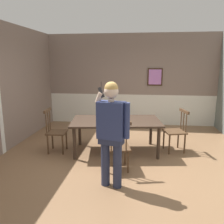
{
  "coord_description": "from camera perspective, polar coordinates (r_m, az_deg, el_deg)",
  "views": [
    {
      "loc": [
        0.34,
        -4.43,
        1.97
      ],
      "look_at": [
        -0.15,
        -0.56,
        1.14
      ],
      "focal_mm": 37.11,
      "sensor_mm": 36.0,
      "label": 1
    }
  ],
  "objects": [
    {
      "name": "dining_table",
      "position": [
        5.13,
        0.97,
        -2.78
      ],
      "size": [
        2.07,
        1.34,
        0.73
      ],
      "rotation": [
        0.0,
        0.0,
        0.14
      ],
      "color": "#38281E",
      "rests_on": "ground_plane"
    },
    {
      "name": "ground_plane",
      "position": [
        4.86,
        2.67,
        -11.86
      ],
      "size": [
        6.65,
        6.65,
        0.0
      ],
      "primitive_type": "plane",
      "color": "#846042"
    },
    {
      "name": "chair_by_doorway",
      "position": [
        4.31,
        1.4,
        -8.47
      ],
      "size": [
        0.53,
        0.53,
        0.97
      ],
      "rotation": [
        0.0,
        0.0,
        0.22
      ],
      "color": "#513823",
      "rests_on": "ground_plane"
    },
    {
      "name": "person_figure",
      "position": [
        3.59,
        -0.08,
        -3.97
      ],
      "size": [
        0.56,
        0.32,
        1.7
      ],
      "rotation": [
        0.0,
        0.0,
        2.89
      ],
      "color": "#282E49",
      "rests_on": "ground_plane"
    },
    {
      "name": "room_back_partition",
      "position": [
        7.49,
        4.68,
        7.48
      ],
      "size": [
        5.43,
        0.17,
        2.86
      ],
      "color": "gray",
      "rests_on": "ground_plane"
    },
    {
      "name": "chair_at_table_head",
      "position": [
        5.32,
        -13.82,
        -4.65
      ],
      "size": [
        0.44,
        0.44,
        0.98
      ],
      "rotation": [
        0.0,
        0.0,
        4.78
      ],
      "color": "#513823",
      "rests_on": "ground_plane"
    },
    {
      "name": "chair_near_window",
      "position": [
        5.4,
        15.52,
        -4.48
      ],
      "size": [
        0.54,
        0.54,
        0.95
      ],
      "rotation": [
        0.0,
        0.0,
        1.83
      ],
      "color": "#513823",
      "rests_on": "ground_plane"
    }
  ]
}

